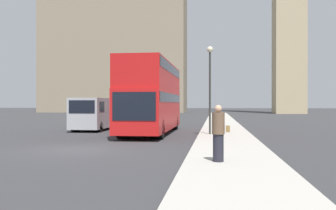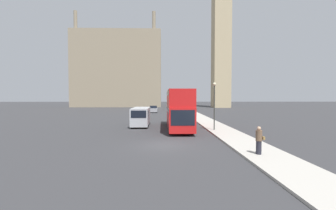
{
  "view_description": "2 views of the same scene",
  "coord_description": "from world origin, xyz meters",
  "px_view_note": "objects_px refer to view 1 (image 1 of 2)",
  "views": [
    {
      "loc": [
        6.0,
        -15.4,
        1.98
      ],
      "look_at": [
        3.09,
        7.52,
        1.89
      ],
      "focal_mm": 40.0,
      "sensor_mm": 36.0,
      "label": 1
    },
    {
      "loc": [
        -0.07,
        -17.65,
        3.84
      ],
      "look_at": [
        0.79,
        18.02,
        2.5
      ],
      "focal_mm": 24.0,
      "sensor_mm": 36.0,
      "label": 2
    }
  ],
  "objects_px": {
    "street_lamp": "(210,76)",
    "pedestrian": "(219,133)",
    "parked_sedan": "(157,112)",
    "white_van": "(96,113)",
    "red_double_decker_bus": "(152,95)"
  },
  "relations": [
    {
      "from": "white_van",
      "to": "pedestrian",
      "type": "xyz_separation_m",
      "value": [
        9.0,
        -15.19,
        -0.24
      ]
    },
    {
      "from": "white_van",
      "to": "street_lamp",
      "type": "bearing_deg",
      "value": -28.11
    },
    {
      "from": "pedestrian",
      "to": "parked_sedan",
      "type": "bearing_deg",
      "value": 101.65
    },
    {
      "from": "red_double_decker_bus",
      "to": "parked_sedan",
      "type": "xyz_separation_m",
      "value": [
        -4.15,
        28.22,
        -1.83
      ]
    },
    {
      "from": "parked_sedan",
      "to": "street_lamp",
      "type": "bearing_deg",
      "value": -75.17
    },
    {
      "from": "red_double_decker_bus",
      "to": "pedestrian",
      "type": "relative_size",
      "value": 6.24
    },
    {
      "from": "red_double_decker_bus",
      "to": "white_van",
      "type": "relative_size",
      "value": 1.84
    },
    {
      "from": "parked_sedan",
      "to": "pedestrian",
      "type": "bearing_deg",
      "value": -78.35
    },
    {
      "from": "white_van",
      "to": "pedestrian",
      "type": "distance_m",
      "value": 17.66
    },
    {
      "from": "white_van",
      "to": "pedestrian",
      "type": "height_order",
      "value": "white_van"
    },
    {
      "from": "street_lamp",
      "to": "pedestrian",
      "type": "bearing_deg",
      "value": -87.72
    },
    {
      "from": "red_double_decker_bus",
      "to": "street_lamp",
      "type": "relative_size",
      "value": 2.12
    },
    {
      "from": "street_lamp",
      "to": "parked_sedan",
      "type": "xyz_separation_m",
      "value": [
        -7.98,
        30.14,
        -2.91
      ]
    },
    {
      "from": "white_van",
      "to": "street_lamp",
      "type": "xyz_separation_m",
      "value": [
        8.58,
        -4.58,
        2.36
      ]
    },
    {
      "from": "street_lamp",
      "to": "parked_sedan",
      "type": "bearing_deg",
      "value": 104.83
    }
  ]
}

